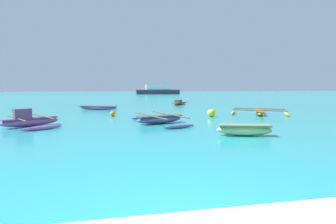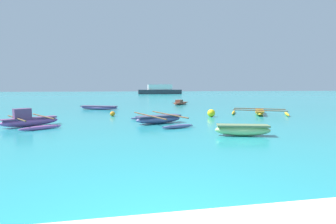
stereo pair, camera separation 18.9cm
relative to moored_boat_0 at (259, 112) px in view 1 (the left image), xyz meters
The scene contains 9 objects.
moored_boat_0 is the anchor object (origin of this frame).
moored_boat_1 14.03m from the moored_boat_0, 151.24° to the left, with size 3.70×2.14×0.34m.
moored_boat_2 9.47m from the moored_boat_0, 123.92° to the right, with size 2.43×1.23×0.48m.
moored_boat_3 15.52m from the moored_boat_0, 168.06° to the right, with size 3.60×4.06×0.96m.
moored_boat_4 8.90m from the moored_boat_0, 157.59° to the right, with size 3.12×4.77×0.52m.
moored_boat_5 12.33m from the moored_boat_0, 105.84° to the left, with size 2.46×2.82×0.59m.
mooring_buoy_1 10.96m from the moored_boat_0, behind, with size 0.35×0.35×0.35m.
mooring_buoy_2 4.25m from the moored_boat_0, 168.25° to the right, with size 0.54×0.54×0.54m.
distant_ferry 58.37m from the moored_boat_0, 88.67° to the left, with size 12.67×2.79×2.79m.
Camera 1 is at (-0.76, -2.84, 2.08)m, focal length 28.00 mm.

